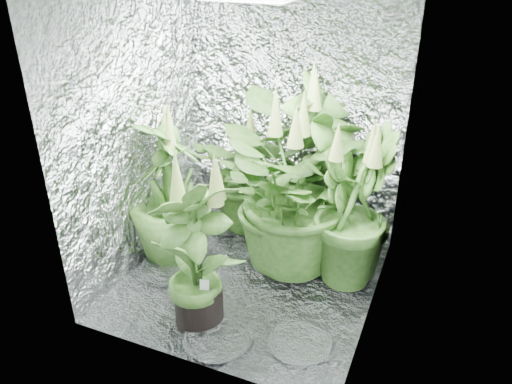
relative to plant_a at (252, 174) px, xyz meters
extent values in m
plane|color=silver|center=(0.26, -0.64, -0.47)|extent=(1.60, 1.60, 0.00)
cube|color=silver|center=(0.26, 0.16, 0.53)|extent=(1.60, 0.02, 2.00)
cube|color=silver|center=(0.26, -1.44, 0.53)|extent=(1.60, 0.02, 2.00)
cube|color=silver|center=(-0.54, -0.64, 0.53)|extent=(0.02, 1.60, 2.00)
cube|color=silver|center=(1.06, -0.64, 0.53)|extent=(0.02, 1.60, 2.00)
cylinder|color=black|center=(0.00, 0.00, -0.36)|extent=(0.25, 0.25, 0.22)
cylinder|color=#4C361A|center=(0.00, 0.00, -0.26)|extent=(0.23, 0.23, 0.03)
imported|color=#1C400E|center=(0.00, 0.00, 0.01)|extent=(0.84, 0.84, 0.90)
cone|color=olive|center=(0.00, 0.00, 0.40)|extent=(0.08, 0.08, 0.22)
cylinder|color=black|center=(0.52, 0.00, -0.33)|extent=(0.32, 0.32, 0.28)
cylinder|color=#4C361A|center=(0.52, 0.00, -0.20)|extent=(0.29, 0.29, 0.03)
imported|color=#1C400E|center=(0.52, 0.00, 0.18)|extent=(0.88, 0.88, 1.23)
cone|color=olive|center=(0.52, 0.00, 0.73)|extent=(0.10, 0.10, 0.28)
cylinder|color=black|center=(0.86, -0.37, -0.34)|extent=(0.29, 0.29, 0.26)
cylinder|color=#4C361A|center=(0.86, -0.37, -0.22)|extent=(0.27, 0.27, 0.03)
imported|color=#1C400E|center=(0.86, -0.37, 0.09)|extent=(0.61, 0.61, 1.04)
cone|color=olive|center=(0.86, -0.37, 0.55)|extent=(0.09, 0.09, 0.26)
cylinder|color=black|center=(-0.34, -0.60, -0.35)|extent=(0.27, 0.27, 0.24)
cylinder|color=#4C361A|center=(-0.34, -0.60, -0.24)|extent=(0.25, 0.25, 0.03)
imported|color=#1C400E|center=(-0.34, -0.60, 0.08)|extent=(0.80, 0.80, 1.03)
cone|color=olive|center=(-0.34, -0.60, 0.53)|extent=(0.09, 0.09, 0.24)
cylinder|color=black|center=(0.43, -0.43, -0.32)|extent=(0.32, 0.32, 0.29)
cylinder|color=#4C361A|center=(0.43, -0.43, -0.20)|extent=(0.29, 0.29, 0.03)
imported|color=#1C400E|center=(0.43, -0.43, 0.14)|extent=(1.03, 1.03, 1.14)
cone|color=olive|center=(0.43, -0.43, 0.63)|extent=(0.10, 0.10, 0.29)
cylinder|color=black|center=(0.14, -1.14, -0.34)|extent=(0.29, 0.29, 0.26)
cylinder|color=#4C361A|center=(0.14, -1.14, -0.22)|extent=(0.26, 0.26, 0.03)
imported|color=#1C400E|center=(0.14, -1.14, 0.05)|extent=(0.72, 0.72, 0.97)
cone|color=olive|center=(0.14, -1.14, 0.47)|extent=(0.09, 0.09, 0.26)
cylinder|color=black|center=(0.89, -0.29, -0.43)|extent=(0.14, 0.14, 0.08)
cylinder|color=black|center=(0.89, -0.29, -0.26)|extent=(0.12, 0.12, 0.10)
cylinder|color=#4C4C51|center=(0.83, -0.28, -0.26)|extent=(0.08, 0.30, 0.31)
torus|color=#4C4C51|center=(0.83, -0.28, -0.26)|extent=(0.08, 0.31, 0.32)
cube|color=white|center=(0.20, -1.17, -0.17)|extent=(0.06, 0.04, 0.08)
camera|label=1|loc=(1.35, -3.15, 1.60)|focal=35.00mm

